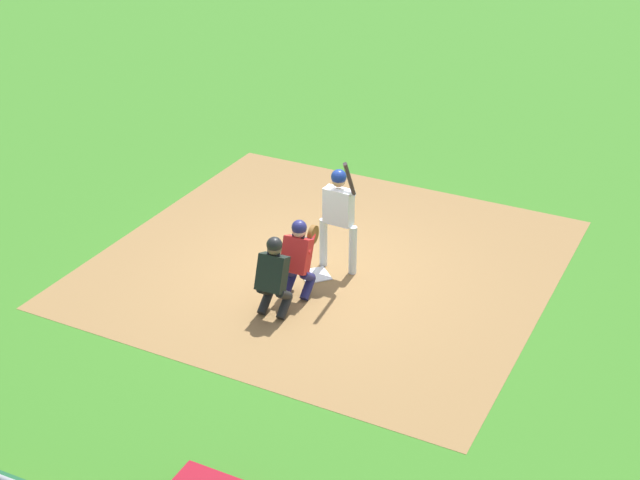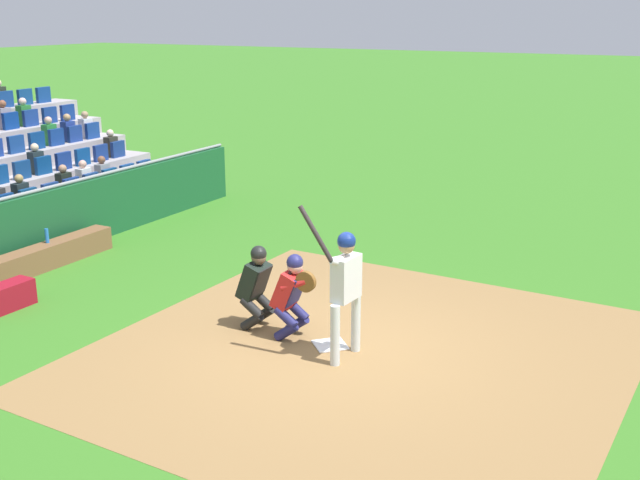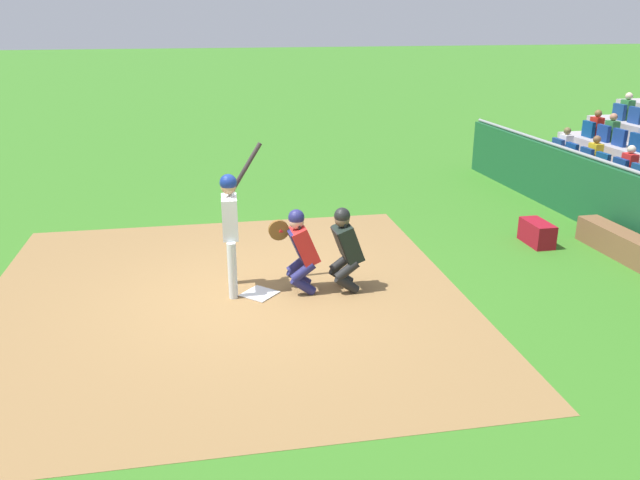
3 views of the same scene
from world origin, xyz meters
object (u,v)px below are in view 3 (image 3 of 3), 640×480
at_px(batter_at_plate, 231,219).
at_px(equipment_duffel_bag, 537,233).
at_px(home_plate_umpire, 345,245).
at_px(home_plate_marker, 260,294).
at_px(catcher_crouching, 299,246).

distance_m(batter_at_plate, equipment_duffel_bag, 5.67).
xyz_separation_m(batter_at_plate, home_plate_umpire, (-0.34, -1.63, -0.41)).
bearing_deg(home_plate_marker, equipment_duffel_bag, -77.75).
height_order(batter_at_plate, home_plate_umpire, batter_at_plate).
height_order(batter_at_plate, equipment_duffel_bag, batter_at_plate).
distance_m(catcher_crouching, equipment_duffel_bag, 4.72).
bearing_deg(home_plate_umpire, home_plate_marker, 86.34).
xyz_separation_m(catcher_crouching, home_plate_umpire, (-0.09, -0.67, -0.01)).
distance_m(batter_at_plate, home_plate_umpire, 1.72).
height_order(home_plate_marker, batter_at_plate, batter_at_plate).
bearing_deg(equipment_duffel_bag, catcher_crouching, 105.29).
height_order(home_plate_marker, catcher_crouching, catcher_crouching).
relative_size(batter_at_plate, home_plate_umpire, 1.67).
xyz_separation_m(batter_at_plate, catcher_crouching, (-0.24, -0.97, -0.40)).
distance_m(home_plate_marker, equipment_duffel_bag, 5.30).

